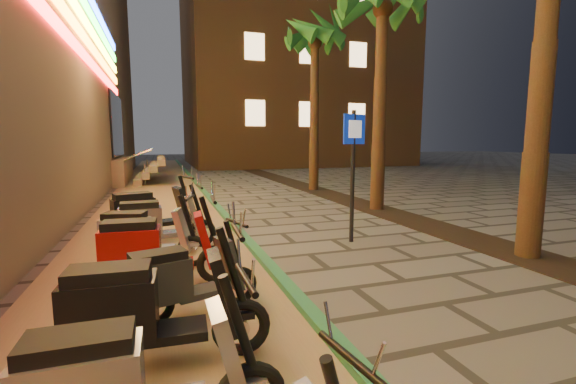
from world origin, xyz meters
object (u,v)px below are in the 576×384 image
object	(u,v)px
scooter_4	(145,310)
scooter_7	(142,236)
scooter_9	(148,213)
scooter_6	(152,250)
scooter_8	(156,223)
pedestrian_sign	(353,158)
scooter_5	(180,280)

from	to	relation	value
scooter_4	scooter_7	size ratio (longest dim) A/B	1.07
scooter_4	scooter_9	distance (m)	4.77
scooter_6	scooter_8	world-z (taller)	scooter_6
pedestrian_sign	scooter_7	size ratio (longest dim) A/B	1.57
scooter_4	scooter_8	bearing A→B (deg)	92.22
scooter_9	scooter_8	bearing A→B (deg)	-97.15
scooter_6	scooter_8	distance (m)	1.91
scooter_6	pedestrian_sign	bearing A→B (deg)	23.48
scooter_4	scooter_8	distance (m)	3.88
scooter_5	scooter_8	world-z (taller)	scooter_8
scooter_8	scooter_4	bearing A→B (deg)	-94.27
scooter_7	scooter_6	bearing A→B (deg)	-64.76
pedestrian_sign	scooter_7	bearing A→B (deg)	166.55
scooter_8	scooter_9	bearing A→B (deg)	96.70
scooter_8	scooter_9	xyz separation A→B (m)	(-0.16, 0.89, 0.04)
scooter_6	scooter_9	size ratio (longest dim) A/B	0.98
pedestrian_sign	scooter_7	world-z (taller)	pedestrian_sign
pedestrian_sign	scooter_9	distance (m)	4.29
scooter_6	scooter_8	size ratio (longest dim) A/B	1.04
scooter_5	scooter_7	world-z (taller)	scooter_7
scooter_5	scooter_6	distance (m)	1.12
scooter_5	scooter_7	xyz separation A→B (m)	(-0.49, 2.10, 0.04)
scooter_4	scooter_7	xyz separation A→B (m)	(-0.15, 2.99, -0.03)
scooter_4	scooter_9	size ratio (longest dim) A/B	0.97
pedestrian_sign	scooter_8	xyz separation A→B (m)	(-3.74, 0.52, -1.16)
scooter_8	pedestrian_sign	bearing A→B (deg)	-11.24
scooter_4	scooter_9	bearing A→B (deg)	94.29
scooter_5	scooter_4	bearing A→B (deg)	-126.91
pedestrian_sign	scooter_7	xyz separation A→B (m)	(-3.94, -0.38, -1.18)
pedestrian_sign	scooter_8	bearing A→B (deg)	153.24
pedestrian_sign	scooter_5	distance (m)	4.42
scooter_6	scooter_7	xyz separation A→B (m)	(-0.18, 1.02, -0.04)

